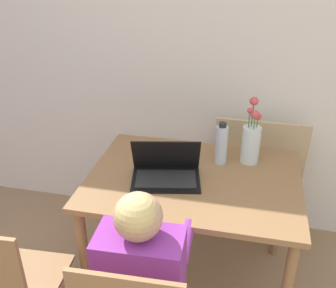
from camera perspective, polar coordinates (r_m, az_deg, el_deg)
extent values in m
cube|color=white|center=(2.42, 2.80, 14.93)|extent=(6.40, 0.05, 2.50)
cube|color=olive|center=(2.00, 3.76, -5.17)|extent=(1.06, 0.77, 0.03)
cylinder|color=olive|center=(2.09, -11.91, -16.74)|extent=(0.05, 0.05, 0.68)
cylinder|color=olive|center=(2.57, -5.99, -6.60)|extent=(0.05, 0.05, 0.68)
cylinder|color=olive|center=(2.48, 15.97, -9.11)|extent=(0.05, 0.05, 0.68)
cube|color=olive|center=(1.94, -21.35, -18.36)|extent=(0.42, 0.42, 0.02)
cylinder|color=olive|center=(2.27, -22.13, -18.56)|extent=(0.04, 0.04, 0.44)
cube|color=purple|center=(1.53, -3.95, -19.26)|extent=(0.32, 0.19, 0.42)
sphere|color=tan|center=(1.33, -4.37, -10.47)|extent=(0.17, 0.17, 0.17)
sphere|color=#D8BC72|center=(1.30, -4.56, -10.14)|extent=(0.14, 0.14, 0.14)
cylinder|color=#4C4742|center=(1.78, -4.94, -20.07)|extent=(0.10, 0.28, 0.09)
cylinder|color=purple|center=(1.64, 2.44, -14.09)|extent=(0.07, 0.24, 0.06)
cylinder|color=purple|center=(1.69, -6.73, -12.95)|extent=(0.07, 0.24, 0.06)
cube|color=black|center=(1.96, -0.32, -5.20)|extent=(0.38, 0.30, 0.01)
cube|color=#2D2D2D|center=(1.96, -0.32, -5.06)|extent=(0.32, 0.22, 0.00)
cube|color=black|center=(1.96, -0.29, -1.60)|extent=(0.35, 0.18, 0.21)
cube|color=black|center=(1.96, -0.29, -1.51)|extent=(0.32, 0.16, 0.18)
cylinder|color=silver|center=(2.12, 11.90, -0.09)|extent=(0.10, 0.10, 0.20)
cylinder|color=#3D7A38|center=(2.10, 12.61, 1.14)|extent=(0.01, 0.01, 0.22)
sphere|color=#CC4C4C|center=(2.06, 12.92, 3.91)|extent=(0.04, 0.04, 0.04)
cylinder|color=#3D7A38|center=(2.10, 11.98, 2.32)|extent=(0.01, 0.01, 0.30)
sphere|color=#CC4C4C|center=(2.04, 12.39, 6.11)|extent=(0.05, 0.05, 0.05)
cylinder|color=#3D7A38|center=(2.08, 11.50, 1.53)|extent=(0.01, 0.01, 0.26)
sphere|color=#CC4C4C|center=(2.03, 11.84, 4.78)|extent=(0.03, 0.03, 0.03)
cylinder|color=#3D7A38|center=(2.07, 12.22, 1.10)|extent=(0.01, 0.01, 0.24)
sphere|color=#CC4C4C|center=(2.02, 12.56, 4.17)|extent=(0.05, 0.05, 0.05)
cylinder|color=silver|center=(2.08, 7.74, -0.14)|extent=(0.06, 0.06, 0.21)
cylinder|color=#262628|center=(2.03, 7.94, 2.78)|extent=(0.04, 0.04, 0.02)
cube|color=tan|center=(2.60, 12.74, -4.77)|extent=(0.55, 0.13, 0.84)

